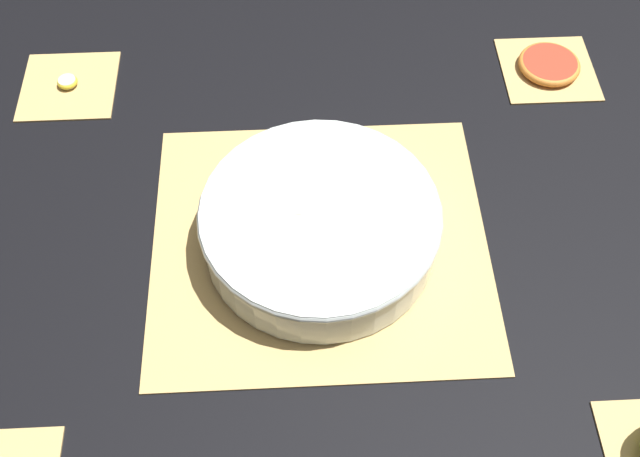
# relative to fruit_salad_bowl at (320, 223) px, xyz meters

# --- Properties ---
(ground_plane) EXTENTS (6.00, 6.00, 0.00)m
(ground_plane) POSITION_rel_fruit_salad_bowl_xyz_m (-0.00, -0.00, -0.04)
(ground_plane) COLOR black
(bamboo_mat_center) EXTENTS (0.42, 0.39, 0.01)m
(bamboo_mat_center) POSITION_rel_fruit_salad_bowl_xyz_m (-0.00, -0.00, -0.04)
(bamboo_mat_center) COLOR tan
(bamboo_mat_center) RESTS_ON ground_plane
(coaster_mat_far_left) EXTENTS (0.14, 0.14, 0.01)m
(coaster_mat_far_left) POSITION_rel_fruit_salad_bowl_xyz_m (-0.36, 0.29, -0.04)
(coaster_mat_far_left) COLOR tan
(coaster_mat_far_left) RESTS_ON ground_plane
(coaster_mat_far_right) EXTENTS (0.14, 0.14, 0.01)m
(coaster_mat_far_right) POSITION_rel_fruit_salad_bowl_xyz_m (0.36, 0.29, -0.04)
(coaster_mat_far_right) COLOR tan
(coaster_mat_far_right) RESTS_ON ground_plane
(fruit_salad_bowl) EXTENTS (0.29, 0.29, 0.07)m
(fruit_salad_bowl) POSITION_rel_fruit_salad_bowl_xyz_m (0.00, 0.00, 0.00)
(fruit_salad_bowl) COLOR silver
(fruit_salad_bowl) RESTS_ON bamboo_mat_center
(banana_coin_single) EXTENTS (0.03, 0.03, 0.01)m
(banana_coin_single) POSITION_rel_fruit_salad_bowl_xyz_m (-0.36, 0.29, -0.03)
(banana_coin_single) COLOR beige
(banana_coin_single) RESTS_ON coaster_mat_far_left
(grapefruit_slice) EXTENTS (0.09, 0.09, 0.01)m
(grapefruit_slice) POSITION_rel_fruit_salad_bowl_xyz_m (0.36, 0.29, -0.03)
(grapefruit_slice) COLOR red
(grapefruit_slice) RESTS_ON coaster_mat_far_right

